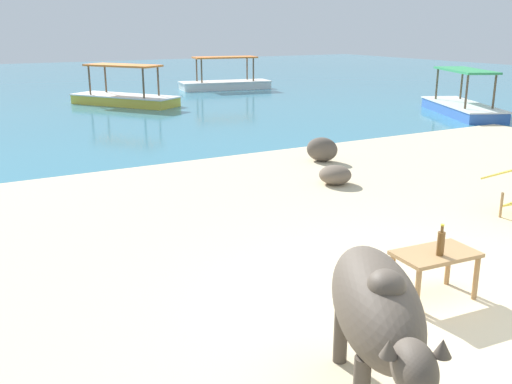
% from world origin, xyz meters
% --- Properties ---
extents(sand_beach, '(18.00, 14.00, 0.04)m').
position_xyz_m(sand_beach, '(0.00, 0.00, 0.02)').
color(sand_beach, beige).
rests_on(sand_beach, ground).
extents(water_surface, '(60.00, 36.00, 0.03)m').
position_xyz_m(water_surface, '(0.00, 22.00, 0.00)').
color(water_surface, teal).
rests_on(water_surface, ground).
extents(cow, '(1.21, 1.77, 1.03)m').
position_xyz_m(cow, '(-1.33, -0.26, 0.72)').
color(cow, '#4C4238').
rests_on(cow, sand_beach).
extents(low_bench_table, '(0.79, 0.50, 0.46)m').
position_xyz_m(low_bench_table, '(0.15, 0.62, 0.42)').
color(low_bench_table, '#A37A4C').
rests_on(low_bench_table, sand_beach).
extents(bottle, '(0.07, 0.07, 0.30)m').
position_xyz_m(bottle, '(0.13, 0.55, 0.62)').
color(bottle, brown).
rests_on(bottle, low_bench_table).
extents(shore_rock_large, '(0.68, 0.73, 0.45)m').
position_xyz_m(shore_rock_large, '(2.58, 5.74, 0.27)').
color(shore_rock_large, brown).
rests_on(shore_rock_large, sand_beach).
extents(shore_rock_medium, '(0.53, 0.53, 0.30)m').
position_xyz_m(shore_rock_medium, '(1.81, 4.31, 0.19)').
color(shore_rock_medium, '#6B5B4C').
rests_on(shore_rock_medium, sand_beach).
extents(boat_blue, '(2.64, 3.81, 1.29)m').
position_xyz_m(boat_blue, '(9.69, 8.69, 0.29)').
color(boat_blue, '#3866B7').
rests_on(boat_blue, water_surface).
extents(boat_white, '(3.81, 1.74, 1.29)m').
position_xyz_m(boat_white, '(6.86, 18.34, 0.29)').
color(boat_white, white).
rests_on(boat_white, water_surface).
extents(boat_yellow, '(3.01, 3.69, 1.29)m').
position_xyz_m(boat_yellow, '(1.83, 15.57, 0.29)').
color(boat_yellow, gold).
rests_on(boat_yellow, water_surface).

